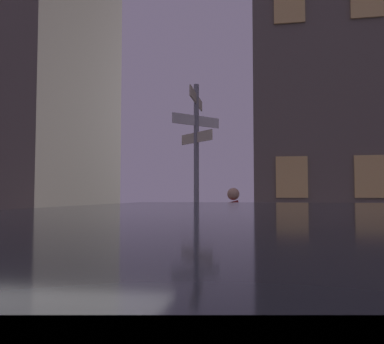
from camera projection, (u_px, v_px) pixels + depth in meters
sidewalk_kerb at (180, 248)px, 10.72m from camera, size 40.00×3.50×0.14m
signpost at (196, 150)px, 9.50m from camera, size 0.97×1.71×3.95m
cyclist at (231, 236)px, 7.27m from camera, size 1.82×0.34×1.61m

